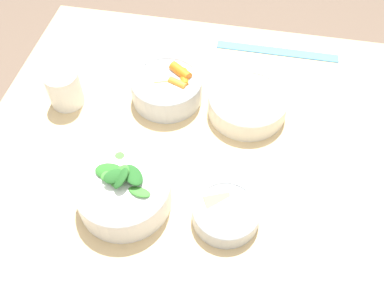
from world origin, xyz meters
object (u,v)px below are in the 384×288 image
bowl_carrots (167,87)px  ruler (277,51)px  bowl_greens (123,191)px  bowl_beans_hotdog (247,105)px  bowl_cookies (226,212)px  cup (64,89)px

bowl_carrots → ruler: bowl_carrots is taller
bowl_greens → bowl_beans_hotdog: bowl_greens is taller
bowl_beans_hotdog → bowl_cookies: 0.28m
bowl_carrots → cup: bearing=-166.2°
bowl_carrots → cup: (-0.23, -0.06, 0.01)m
bowl_greens → cup: 0.31m
bowl_greens → cup: (-0.21, 0.23, 0.01)m
bowl_greens → bowl_carrots: bearing=86.0°
bowl_carrots → bowl_beans_hotdog: 0.19m
ruler → cup: cup is taller
bowl_carrots → bowl_cookies: 0.34m
bowl_greens → bowl_beans_hotdog: 0.35m
bowl_greens → bowl_cookies: size_ratio=1.42×
bowl_beans_hotdog → bowl_cookies: bowl_beans_hotdog is taller
bowl_carrots → bowl_greens: bearing=-94.0°
bowl_carrots → cup: size_ratio=1.89×
cup → bowl_beans_hotdog: bearing=6.3°
bowl_beans_hotdog → cup: 0.42m
ruler → bowl_beans_hotdog: bearing=-103.9°
ruler → bowl_greens: bearing=-117.8°
bowl_cookies → ruler: bowl_cookies is taller
bowl_carrots → bowl_cookies: size_ratio=1.27×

